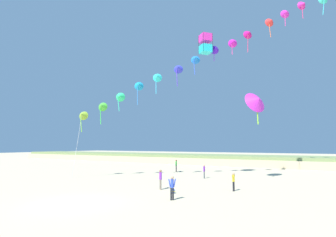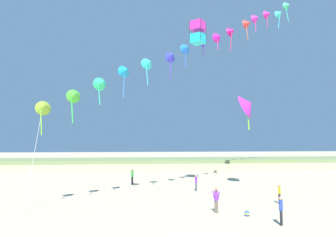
# 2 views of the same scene
# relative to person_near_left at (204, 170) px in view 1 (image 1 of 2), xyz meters

# --- Properties ---
(ground_plane) EXTENTS (240.00, 240.00, 0.00)m
(ground_plane) POSITION_rel_person_near_left_xyz_m (-2.39, -16.41, -0.91)
(ground_plane) COLOR beige
(dune_ridge) EXTENTS (120.00, 11.42, 1.82)m
(dune_ridge) POSITION_rel_person_near_left_xyz_m (-2.39, 23.08, -0.01)
(dune_ridge) COLOR #BFAE8B
(dune_ridge) RESTS_ON ground
(person_near_left) EXTENTS (0.22, 0.55, 1.58)m
(person_near_left) POSITION_rel_person_near_left_xyz_m (0.00, 0.00, 0.00)
(person_near_left) COLOR #474C56
(person_near_left) RESTS_ON ground
(person_near_right) EXTENTS (0.39, 0.56, 1.73)m
(person_near_right) POSITION_rel_person_near_left_xyz_m (-6.34, 4.90, 0.09)
(person_near_right) COLOR black
(person_near_right) RESTS_ON ground
(person_mid_center) EXTENTS (0.42, 0.51, 1.67)m
(person_mid_center) POSITION_rel_person_near_left_xyz_m (2.66, -12.26, 0.05)
(person_mid_center) COLOR black
(person_mid_center) RESTS_ON ground
(person_far_left) EXTENTS (0.47, 0.48, 1.70)m
(person_far_left) POSITION_rel_person_near_left_xyz_m (-0.35, -8.97, 0.07)
(person_far_left) COLOR #726656
(person_far_left) RESTS_ON ground
(person_far_right) EXTENTS (0.21, 0.54, 1.55)m
(person_far_right) POSITION_rel_person_near_left_xyz_m (5.35, -6.56, -0.02)
(person_far_right) COLOR black
(person_far_right) RESTS_ON ground
(kite_banner_string) EXTENTS (28.98, 17.01, 24.19)m
(kite_banner_string) POSITION_rel_person_near_left_xyz_m (1.10, 0.97, 14.51)
(kite_banner_string) COLOR #92C030
(large_kite_low_lead) EXTENTS (1.81, 1.81, 2.31)m
(large_kite_low_lead) POSITION_rel_person_near_left_xyz_m (0.33, 0.17, 15.15)
(large_kite_low_lead) COLOR #1FCACD
(large_kite_mid_trail) EXTENTS (3.03, 3.19, 4.04)m
(large_kite_mid_trail) POSITION_rel_person_near_left_xyz_m (5.91, 1.27, 7.86)
(large_kite_mid_trail) COLOR #D32CC3
(beach_ball) EXTENTS (0.36, 0.36, 0.36)m
(beach_ball) POSITION_rel_person_near_left_xyz_m (1.44, -9.97, -0.73)
(beach_ball) COLOR blue
(beach_ball) RESTS_ON ground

